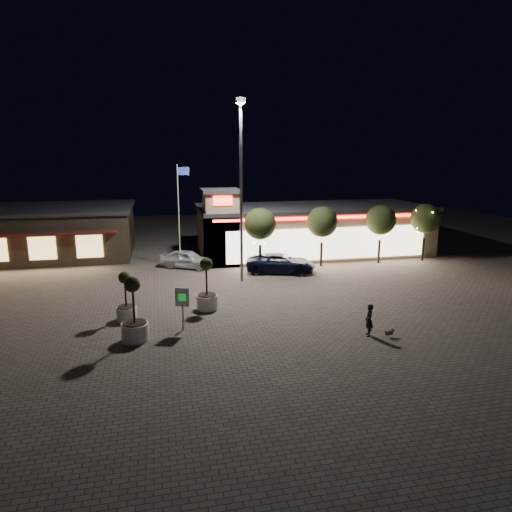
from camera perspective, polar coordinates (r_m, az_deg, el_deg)
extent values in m
plane|color=#62594F|center=(24.45, -2.99, -8.40)|extent=(90.00, 90.00, 0.00)
cube|color=gray|center=(41.43, 7.10, 3.13)|extent=(20.00, 8.00, 4.00)
cube|color=#262628|center=(41.13, 7.18, 6.08)|extent=(20.40, 8.40, 0.30)
cube|color=#FFE6BF|center=(37.76, 9.11, 1.53)|extent=(17.00, 0.12, 2.60)
cube|color=red|center=(37.38, 9.24, 4.75)|extent=(19.00, 0.10, 0.18)
cube|color=gray|center=(36.64, -4.41, 3.38)|extent=(2.60, 2.60, 5.80)
cube|color=#262628|center=(36.28, -4.49, 8.14)|extent=(3.00, 3.00, 0.30)
cube|color=red|center=(35.01, -4.17, 6.91)|extent=(1.40, 0.10, 0.70)
cube|color=#382D23|center=(44.31, -25.69, 2.59)|extent=(16.00, 10.00, 4.00)
cube|color=#262628|center=(44.03, -25.96, 5.34)|extent=(16.40, 10.40, 0.30)
cube|color=#591E19|center=(39.02, -27.56, 2.39)|extent=(14.40, 0.80, 0.15)
cube|color=#FFCE72|center=(39.19, -25.14, 0.88)|extent=(2.00, 0.12, 1.80)
cube|color=#FFCE72|center=(38.54, -20.08, 1.14)|extent=(2.00, 0.12, 1.80)
cylinder|color=gray|center=(31.17, -1.86, 7.53)|extent=(0.20, 0.20, 12.00)
cube|color=gray|center=(31.24, -1.95, 18.93)|extent=(0.60, 0.40, 0.35)
cube|color=white|center=(31.22, -1.94, 18.57)|extent=(0.45, 0.30, 0.08)
cylinder|color=white|center=(35.89, -9.62, 4.82)|extent=(0.10, 0.10, 8.00)
cube|color=navy|center=(35.62, -9.09, 10.44)|extent=(0.90, 0.04, 0.60)
cylinder|color=#332319|center=(35.26, 0.51, -0.16)|extent=(0.20, 0.20, 1.92)
sphere|color=#2D3819|center=(34.78, 0.52, 4.04)|extent=(2.42, 2.42, 2.42)
cylinder|color=#332319|center=(36.67, 8.15, 0.21)|extent=(0.20, 0.20, 1.92)
sphere|color=#2D3819|center=(36.20, 8.28, 4.25)|extent=(2.42, 2.42, 2.42)
cylinder|color=#332319|center=(38.67, 15.12, 0.54)|extent=(0.20, 0.20, 1.92)
sphere|color=#2D3819|center=(38.23, 15.34, 4.37)|extent=(2.42, 2.42, 2.42)
cylinder|color=#332319|center=(40.65, 20.14, 0.78)|extent=(0.20, 0.20, 1.92)
sphere|color=#2D3819|center=(40.23, 20.42, 4.42)|extent=(2.42, 2.42, 2.42)
imported|color=black|center=(34.46, 3.11, -0.90)|extent=(5.64, 3.81, 1.44)
imported|color=silver|center=(36.22, -8.65, -0.36)|extent=(4.49, 3.54, 1.43)
imported|color=black|center=(23.24, 13.95, -7.79)|extent=(0.49, 0.65, 1.62)
cube|color=#59514C|center=(23.48, 16.30, -9.17)|extent=(0.43, 0.28, 0.21)
sphere|color=#59514C|center=(23.62, 16.69, -8.85)|extent=(0.19, 0.19, 0.19)
cylinder|color=white|center=(25.75, -15.85, -6.91)|extent=(1.09, 1.09, 0.73)
cylinder|color=black|center=(25.63, -15.90, -6.11)|extent=(0.95, 0.95, 0.05)
cylinder|color=#332319|center=(25.38, -16.01, -4.30)|extent=(0.09, 0.09, 1.64)
sphere|color=#2D3819|center=(25.17, -16.12, -2.61)|extent=(0.64, 0.64, 0.64)
cylinder|color=white|center=(22.92, -14.87, -9.14)|extent=(1.29, 1.29, 0.86)
cylinder|color=black|center=(22.76, -14.93, -8.08)|extent=(1.12, 1.12, 0.06)
cylinder|color=#332319|center=(22.44, -15.08, -5.69)|extent=(0.11, 0.11, 1.94)
sphere|color=#2D3819|center=(22.17, -15.21, -3.44)|extent=(0.75, 0.75, 0.75)
cylinder|color=white|center=(26.62, -6.13, -5.73)|extent=(1.24, 1.24, 0.83)
cylinder|color=black|center=(26.49, -6.15, -4.84)|extent=(1.07, 1.07, 0.06)
cylinder|color=#332319|center=(26.22, -6.20, -2.84)|extent=(0.10, 0.10, 1.86)
sphere|color=#2D3819|center=(26.00, -6.25, -0.98)|extent=(0.72, 0.72, 0.72)
cylinder|color=gray|center=(23.66, -9.13, -7.55)|extent=(0.09, 0.09, 1.34)
cube|color=white|center=(23.32, -9.22, -5.10)|extent=(0.70, 0.32, 0.95)
cube|color=green|center=(23.28, -9.21, -5.13)|extent=(0.37, 0.16, 0.39)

